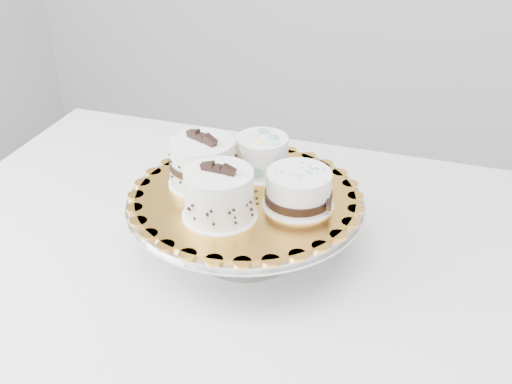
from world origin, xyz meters
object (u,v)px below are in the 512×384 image
at_px(table, 271,283).
at_px(cake_stand, 246,214).
at_px(cake_banded, 203,164).
at_px(cake_dots, 262,155).
at_px(cake_board, 245,196).
at_px(cake_swirl, 219,195).
at_px(cake_ribbon, 299,190).

xyz_separation_m(table, cake_stand, (-0.04, -0.01, 0.14)).
relative_size(cake_banded, cake_dots, 1.19).
bearing_deg(cake_board, table, 15.82).
distance_m(cake_swirl, cake_ribbon, 0.13).
xyz_separation_m(cake_swirl, cake_ribbon, (0.10, 0.08, -0.01)).
xyz_separation_m(cake_board, cake_banded, (-0.08, 0.00, 0.04)).
bearing_deg(table, cake_stand, -172.23).
height_order(cake_board, cake_swirl, cake_swirl).
bearing_deg(cake_board, cake_stand, 63.43).
bearing_deg(cake_board, cake_banded, 177.16).
bearing_deg(cake_banded, cake_board, 12.90).
bearing_deg(cake_stand, cake_dots, 96.63).
bearing_deg(table, cake_banded, 175.67).
height_order(table, cake_stand, cake_stand).
xyz_separation_m(cake_board, cake_swirl, (-0.01, -0.07, 0.04)).
relative_size(cake_stand, cake_dots, 3.52).
height_order(table, cake_ribbon, cake_ribbon).
xyz_separation_m(cake_dots, cake_ribbon, (0.10, -0.07, -0.01)).
relative_size(cake_stand, cake_banded, 2.97).
bearing_deg(cake_board, cake_dots, 96.63).
relative_size(cake_stand, cake_ribbon, 2.99).
xyz_separation_m(cake_swirl, cake_dots, (-0.00, 0.16, -0.00)).
distance_m(table, cake_stand, 0.15).
relative_size(table, cake_ribbon, 10.81).
bearing_deg(cake_swirl, cake_banded, 130.63).
height_order(table, cake_dots, cake_dots).
bearing_deg(cake_ribbon, cake_stand, 165.95).
relative_size(cake_banded, cake_ribbon, 1.01).
bearing_deg(cake_swirl, cake_ribbon, 37.48).
bearing_deg(cake_stand, cake_banded, 177.16).
bearing_deg(table, cake_swirl, -127.92).
xyz_separation_m(cake_stand, cake_board, (-0.00, -0.00, 0.04)).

